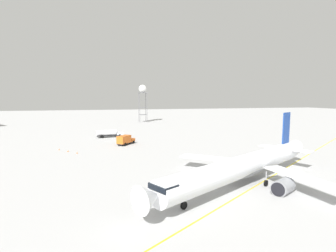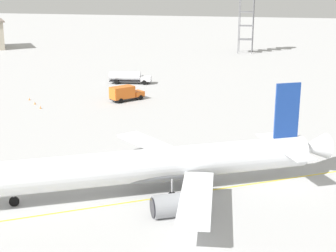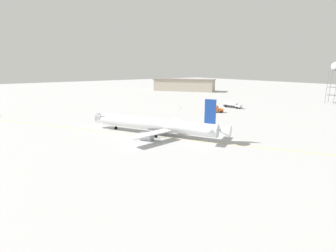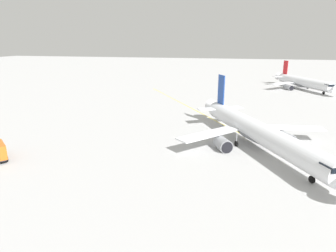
# 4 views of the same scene
# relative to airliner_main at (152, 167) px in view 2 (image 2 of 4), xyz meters

# --- Properties ---
(ground_plane) EXTENTS (600.00, 600.00, 0.00)m
(ground_plane) POSITION_rel_airliner_main_xyz_m (-3.67, -2.32, -3.08)
(ground_plane) COLOR #B2B2B2
(airliner_main) EXTENTS (42.09, 28.21, 12.21)m
(airliner_main) POSITION_rel_airliner_main_xyz_m (0.00, 0.00, 0.00)
(airliner_main) COLOR white
(airliner_main) RESTS_ON ground_plane
(fuel_tanker_truck) EXTENTS (10.20, 3.87, 2.87)m
(fuel_tanker_truck) POSITION_rel_airliner_main_xyz_m (-21.51, 61.29, -1.49)
(fuel_tanker_truck) COLOR #232326
(fuel_tanker_truck) RESTS_ON ground_plane
(catering_truck_truck) EXTENTS (6.52, 7.11, 3.10)m
(catering_truck_truck) POSITION_rel_airliner_main_xyz_m (-16.97, 43.62, -1.42)
(catering_truck_truck) COLOR #232326
(catering_truck_truck) RESTS_ON ground_plane
(taxiway_centreline) EXTENTS (122.20, 78.20, 0.01)m
(taxiway_centreline) POSITION_rel_airliner_main_xyz_m (4.95, 0.68, -3.08)
(taxiway_centreline) COLOR yellow
(taxiway_centreline) RESTS_ON ground_plane
(safety_cone_near) EXTENTS (0.36, 0.36, 0.55)m
(safety_cone_near) POSITION_rel_airliner_main_xyz_m (-31.03, 33.84, -2.80)
(safety_cone_near) COLOR orange
(safety_cone_near) RESTS_ON ground_plane
(safety_cone_mid) EXTENTS (0.36, 0.36, 0.55)m
(safety_cone_mid) POSITION_rel_airliner_main_xyz_m (-33.71, 36.83, -2.80)
(safety_cone_mid) COLOR orange
(safety_cone_mid) RESTS_ON ground_plane
(safety_cone_far) EXTENTS (0.36, 0.36, 0.55)m
(safety_cone_far) POSITION_rel_airliner_main_xyz_m (-36.50, 39.95, -2.80)
(safety_cone_far) COLOR orange
(safety_cone_far) RESTS_ON ground_plane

